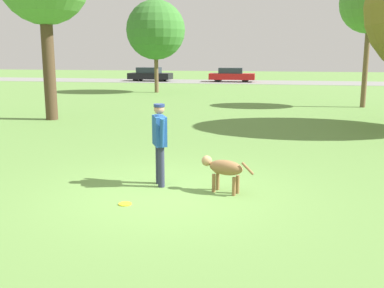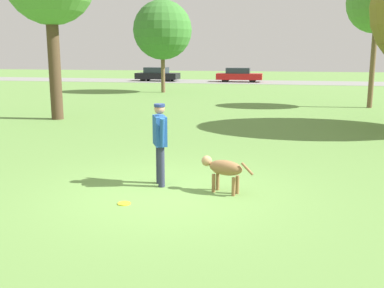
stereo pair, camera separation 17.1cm
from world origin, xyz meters
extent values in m
plane|color=#608C42|center=(0.00, 0.00, 0.00)|extent=(120.00, 120.00, 0.00)
cube|color=gray|center=(0.00, 34.19, 0.01)|extent=(120.00, 6.00, 0.01)
cylinder|color=#2D334C|center=(-0.24, 0.36, 0.41)|extent=(0.17, 0.17, 0.83)
cylinder|color=#2D334C|center=(-0.35, 0.59, 0.41)|extent=(0.17, 0.17, 0.83)
cube|color=#1E4C93|center=(-0.29, 0.48, 1.12)|extent=(0.40, 0.51, 0.58)
cylinder|color=#1E4C93|center=(-0.18, 0.25, 1.12)|extent=(0.17, 0.23, 0.59)
cylinder|color=#1E4C93|center=(-0.41, 0.71, 1.12)|extent=(0.17, 0.23, 0.59)
sphere|color=#A87A5B|center=(-0.29, 0.48, 1.55)|extent=(0.28, 0.28, 0.21)
cylinder|color=navy|center=(-0.29, 0.48, 1.62)|extent=(0.29, 0.29, 0.06)
ellipsoid|color=olive|center=(1.06, 0.24, 0.49)|extent=(0.75, 0.51, 0.29)
ellipsoid|color=tan|center=(0.88, 0.31, 0.44)|extent=(0.22, 0.24, 0.16)
sphere|color=tan|center=(0.67, 0.39, 0.57)|extent=(0.26, 0.26, 0.20)
cylinder|color=olive|center=(0.83, 0.24, 0.18)|extent=(0.09, 0.09, 0.35)
cylinder|color=olive|center=(0.89, 0.39, 0.18)|extent=(0.09, 0.09, 0.35)
cylinder|color=olive|center=(1.24, 0.09, 0.18)|extent=(0.09, 0.09, 0.35)
cylinder|color=olive|center=(1.29, 0.24, 0.18)|extent=(0.09, 0.09, 0.35)
cylinder|color=olive|center=(1.48, 0.08, 0.54)|extent=(0.26, 0.14, 0.23)
cylinder|color=yellow|center=(-0.60, -0.79, 0.01)|extent=(0.23, 0.23, 0.02)
torus|color=yellow|center=(-0.60, -0.79, 0.01)|extent=(0.23, 0.23, 0.02)
cylinder|color=#4C3826|center=(-6.97, 8.54, 2.06)|extent=(0.47, 0.47, 4.12)
cylinder|color=brown|center=(6.04, 15.38, 1.95)|extent=(0.25, 0.25, 3.90)
sphere|color=#4C8938|center=(6.04, 15.38, 4.97)|extent=(2.86, 2.86, 2.86)
cylinder|color=brown|center=(-6.27, 21.71, 1.34)|extent=(0.27, 0.27, 2.68)
sphere|color=#38752D|center=(-6.27, 21.71, 4.15)|extent=(3.91, 3.91, 3.91)
cube|color=black|center=(-10.28, 33.86, 0.49)|extent=(4.12, 1.87, 0.57)
cube|color=#232D38|center=(-10.40, 33.87, 1.04)|extent=(2.16, 1.57, 0.54)
cylinder|color=black|center=(-9.04, 34.58, 0.29)|extent=(0.58, 0.22, 0.58)
cylinder|color=black|center=(-9.08, 33.07, 0.29)|extent=(0.58, 0.22, 0.58)
cylinder|color=black|center=(-11.48, 34.66, 0.29)|extent=(0.58, 0.22, 0.58)
cylinder|color=black|center=(-11.52, 33.15, 0.29)|extent=(0.58, 0.22, 0.58)
cube|color=red|center=(-2.44, 34.10, 0.51)|extent=(4.25, 1.83, 0.56)
cube|color=#232D38|center=(-2.57, 34.10, 1.05)|extent=(2.23, 1.53, 0.52)
cylinder|color=black|center=(-1.21, 34.87, 0.33)|extent=(0.66, 0.22, 0.66)
cylinder|color=black|center=(-1.16, 33.41, 0.33)|extent=(0.66, 0.22, 0.66)
cylinder|color=black|center=(-3.73, 34.80, 0.33)|extent=(0.66, 0.22, 0.66)
cylinder|color=black|center=(-3.68, 33.33, 0.33)|extent=(0.66, 0.22, 0.66)
camera|label=1|loc=(2.02, -7.97, 2.62)|focal=42.00mm
camera|label=2|loc=(2.19, -7.94, 2.62)|focal=42.00mm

